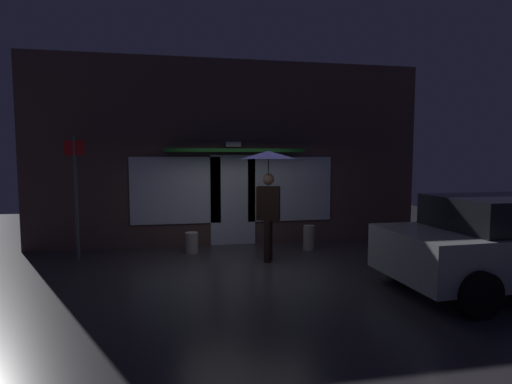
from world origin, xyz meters
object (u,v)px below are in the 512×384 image
(sidewalk_bollard, at_px, (309,237))
(sidewalk_bollard_2, at_px, (192,243))
(parked_car, at_px, (507,242))
(street_sign_post, at_px, (76,190))
(person_with_umbrella, at_px, (268,177))

(sidewalk_bollard, height_order, sidewalk_bollard_2, sidewalk_bollard)
(parked_car, relative_size, street_sign_post, 1.54)
(person_with_umbrella, xyz_separation_m, street_sign_post, (-3.90, 0.89, -0.29))
(person_with_umbrella, distance_m, parked_car, 4.28)
(sidewalk_bollard_2, bearing_deg, person_with_umbrella, -33.27)
(person_with_umbrella, height_order, sidewalk_bollard, person_with_umbrella)
(sidewalk_bollard, relative_size, sidewalk_bollard_2, 1.22)
(sidewalk_bollard, distance_m, sidewalk_bollard_2, 2.69)
(parked_car, relative_size, sidewalk_bollard_2, 8.56)
(parked_car, distance_m, sidewalk_bollard, 3.98)
(parked_car, xyz_separation_m, street_sign_post, (-7.30, 3.30, 0.69))
(person_with_umbrella, xyz_separation_m, parked_car, (3.40, -2.41, -0.98))
(parked_car, height_order, sidewalk_bollard_2, parked_car)
(street_sign_post, distance_m, sidewalk_bollard_2, 2.67)
(parked_car, xyz_separation_m, sidewalk_bollard_2, (-4.94, 3.41, -0.54))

